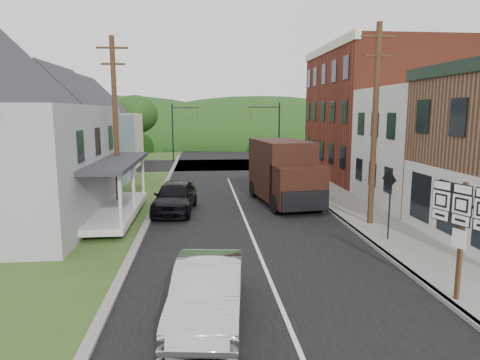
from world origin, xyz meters
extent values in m
plane|color=#2D4719|center=(0.00, 0.00, 0.00)|extent=(120.00, 120.00, 0.00)
cube|color=black|center=(0.00, 10.00, 0.00)|extent=(9.00, 90.00, 0.02)
cube|color=black|center=(0.00, 27.00, 0.00)|extent=(60.00, 9.00, 0.02)
cube|color=slate|center=(5.90, 8.00, 0.07)|extent=(2.80, 55.00, 0.15)
cube|color=slate|center=(4.55, 8.00, 0.07)|extent=(0.20, 55.00, 0.15)
cube|color=slate|center=(-4.65, 8.00, 0.06)|extent=(0.30, 55.00, 0.12)
cube|color=silver|center=(11.30, 7.50, 3.25)|extent=(8.00, 7.00, 6.50)
cube|color=maroon|center=(11.30, 17.00, 5.00)|extent=(8.00, 12.00, 10.00)
cube|color=#82A1B2|center=(-11.00, 17.00, 2.50)|extent=(7.00, 8.00, 5.00)
cube|color=beige|center=(-11.50, 26.00, 2.50)|extent=(7.00, 8.00, 5.00)
cylinder|color=#472D19|center=(5.60, 3.50, 4.50)|extent=(0.26, 0.26, 9.00)
cube|color=#472D19|center=(5.60, 3.50, 8.40)|extent=(1.60, 0.10, 0.10)
cube|color=#472D19|center=(5.60, 3.50, 7.60)|extent=(1.20, 0.10, 0.10)
cylinder|color=#472D19|center=(-6.50, 8.00, 4.50)|extent=(0.26, 0.26, 9.00)
cube|color=#472D19|center=(-6.50, 8.00, 8.40)|extent=(1.60, 0.10, 0.10)
cube|color=#472D19|center=(-6.50, 8.00, 7.60)|extent=(1.20, 0.10, 0.10)
cylinder|color=black|center=(5.00, 23.50, 3.00)|extent=(0.14, 0.14, 6.00)
cylinder|color=black|center=(3.60, 23.50, 5.60)|extent=(2.80, 0.10, 0.10)
imported|color=olive|center=(2.40, 23.50, 4.90)|extent=(0.16, 0.20, 1.00)
cylinder|color=black|center=(-5.00, 30.50, 3.00)|extent=(0.14, 0.14, 6.00)
cylinder|color=black|center=(-3.60, 30.50, 5.60)|extent=(2.80, 0.10, 0.10)
imported|color=olive|center=(-2.40, 30.50, 4.90)|extent=(0.16, 0.20, 1.00)
cylinder|color=#382616|center=(-9.00, 32.00, 1.96)|extent=(0.36, 0.36, 3.92)
ellipsoid|color=#153810|center=(-9.00, 32.00, 4.90)|extent=(4.80, 4.80, 4.08)
ellipsoid|color=#153810|center=(0.00, 55.00, 0.00)|extent=(90.00, 30.00, 16.00)
imported|color=#B5B6BA|center=(-1.96, -4.89, 0.77)|extent=(2.15, 4.85, 1.55)
imported|color=black|center=(-3.46, 7.01, 0.83)|extent=(2.41, 5.02, 1.65)
cube|color=black|center=(2.50, 9.16, 1.96)|extent=(3.21, 5.23, 3.25)
cube|color=black|center=(2.88, 6.27, 1.40)|extent=(2.79, 2.12, 2.13)
cube|color=black|center=(2.85, 6.49, 2.30)|extent=(2.51, 1.64, 0.06)
cube|color=black|center=(3.01, 5.33, 0.84)|extent=(2.46, 0.49, 1.01)
cylinder|color=black|center=(1.70, 6.23, 0.50)|extent=(0.44, 1.04, 1.01)
cylinder|color=black|center=(4.03, 6.54, 0.50)|extent=(0.44, 1.04, 1.01)
cylinder|color=black|center=(1.11, 10.67, 0.50)|extent=(0.44, 1.04, 1.01)
cylinder|color=black|center=(3.44, 10.98, 0.50)|extent=(0.44, 1.04, 1.01)
cube|color=#472D19|center=(4.80, -4.53, 1.77)|extent=(0.13, 0.13, 3.24)
cube|color=black|center=(4.75, -4.54, 2.79)|extent=(0.62, 1.76, 0.07)
cube|color=white|center=(4.71, -4.56, 3.20)|extent=(0.18, 0.49, 0.20)
cube|color=white|center=(4.71, -4.56, 2.79)|extent=(0.19, 0.53, 0.51)
cube|color=white|center=(4.71, -4.56, 2.37)|extent=(0.18, 0.49, 0.26)
cube|color=white|center=(4.51, -3.94, 3.20)|extent=(0.18, 0.49, 0.20)
cube|color=white|center=(4.51, -3.94, 2.79)|extent=(0.19, 0.53, 0.51)
cube|color=white|center=(4.51, -3.94, 2.37)|extent=(0.18, 0.49, 0.26)
cube|color=white|center=(4.71, -4.56, 1.86)|extent=(0.15, 0.40, 0.51)
cylinder|color=black|center=(5.33, 1.00, 1.48)|extent=(0.08, 0.08, 2.65)
cube|color=black|center=(5.26, 1.00, 2.58)|extent=(0.25, 0.75, 0.78)
cube|color=yellow|center=(5.28, 1.00, 2.58)|extent=(0.24, 0.68, 0.70)
camera|label=1|loc=(-2.09, -14.94, 5.21)|focal=32.00mm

